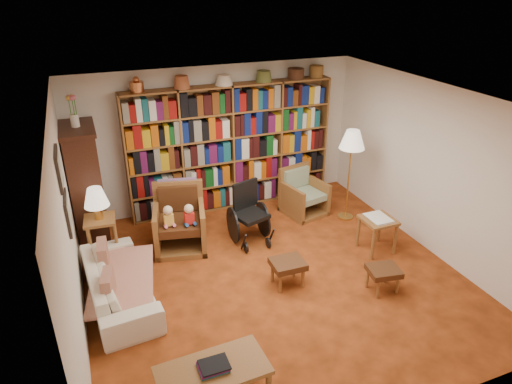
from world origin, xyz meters
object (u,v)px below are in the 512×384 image
side_table_papers (378,224)px  footstool_b (384,272)px  side_table_lamp (101,230)px  armchair_sage (302,195)px  wheelchair (248,214)px  sofa (119,282)px  footstool_a (288,265)px  floor_lamp (352,143)px  coffee_table (213,373)px  armchair_leather (178,221)px

side_table_papers → footstool_b: (-0.49, -0.86, -0.17)m
side_table_lamp → footstool_b: bearing=-31.6°
armchair_sage → wheelchair: bearing=-156.5°
sofa → wheelchair: size_ratio=1.94×
footstool_a → floor_lamp: bearing=37.8°
coffee_table → armchair_sage: bearing=51.6°
floor_lamp → footstool_a: (-1.75, -1.35, -1.06)m
wheelchair → floor_lamp: (1.81, 0.03, 0.94)m
armchair_leather → sofa: bearing=-133.8°
sofa → armchair_leather: (1.03, 1.07, 0.13)m
sofa → coffee_table: bearing=-165.6°
coffee_table → side_table_lamp: bearing=104.7°
floor_lamp → side_table_papers: floor_lamp is taller
sofa → side_table_papers: size_ratio=3.19×
armchair_sage → wheelchair: (-1.21, -0.53, 0.12)m
armchair_leather → floor_lamp: (2.87, -0.22, 0.97)m
footstool_b → footstool_a: bearing=152.9°
sofa → armchair_leather: bearing=-48.4°
side_table_lamp → floor_lamp: (4.00, -0.15, 0.85)m
armchair_sage → wheelchair: 1.33m
side_table_lamp → side_table_papers: (3.87, -1.22, -0.07)m
footstool_b → wheelchair: bearing=122.0°
armchair_sage → side_table_papers: (0.47, -1.57, 0.14)m
sofa → armchair_sage: (3.30, 1.35, 0.04)m
wheelchair → armchair_leather: bearing=166.8°
armchair_leather → side_table_lamp: bearing=-176.5°
sofa → floor_lamp: floor_lamp is taller
armchair_leather → footstool_b: armchair_leather is taller
side_table_papers → footstool_b: bearing=-119.7°
floor_lamp → side_table_papers: (-0.13, -1.07, -0.91)m
wheelchair → footstool_b: (1.19, -1.90, -0.15)m
sofa → footstool_b: size_ratio=4.00×
footstool_b → side_table_lamp: bearing=148.4°
side_table_lamp → side_table_papers: 4.06m
armchair_sage → wheelchair: wheelchair is taller
armchair_sage → sofa: bearing=-157.8°
armchair_leather → armchair_sage: 2.29m
sofa → footstool_a: bearing=-107.8°
sofa → wheelchair: wheelchair is taller
wheelchair → side_table_papers: 1.98m
floor_lamp → side_table_papers: bearing=-96.9°
sofa → armchair_leather: armchair_leather is taller
side_table_lamp → footstool_b: (3.38, -2.08, -0.24)m
floor_lamp → coffee_table: size_ratio=1.45×
wheelchair → side_table_papers: wheelchair is taller
sofa → armchair_sage: bearing=-72.4°
floor_lamp → footstool_a: size_ratio=3.53×
side_table_lamp → wheelchair: size_ratio=0.75×
armchair_sage → side_table_lamp: bearing=-174.2°
armchair_sage → wheelchair: size_ratio=0.86×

